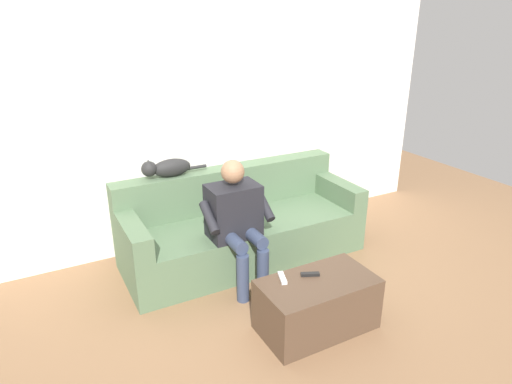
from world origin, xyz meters
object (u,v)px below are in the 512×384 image
(couch, at_px, (241,227))
(person_solo_seated, at_px, (236,217))
(remote_white, at_px, (282,278))
(coffee_table, at_px, (317,304))
(cat_on_backrest, at_px, (167,168))
(remote_black, at_px, (310,274))

(couch, relative_size, person_solo_seated, 2.06)
(remote_white, bearing_deg, coffee_table, 76.34)
(cat_on_backrest, distance_m, remote_black, 1.58)
(couch, height_order, cat_on_backrest, cat_on_backrest)
(person_solo_seated, relative_size, remote_black, 7.97)
(person_solo_seated, bearing_deg, remote_black, 105.80)
(remote_white, relative_size, remote_black, 1.12)
(person_solo_seated, xyz_separation_m, remote_black, (-0.21, 0.76, -0.19))
(person_solo_seated, relative_size, cat_on_backrest, 1.81)
(remote_black, bearing_deg, person_solo_seated, 130.12)
(remote_white, bearing_deg, cat_on_backrest, -145.05)
(coffee_table, xyz_separation_m, cat_on_backrest, (0.59, -1.47, 0.69))
(couch, distance_m, coffee_table, 1.22)
(couch, xyz_separation_m, cat_on_backrest, (0.59, -0.26, 0.60))
(couch, bearing_deg, cat_on_backrest, -23.54)
(couch, xyz_separation_m, remote_white, (0.21, 1.08, 0.12))
(person_solo_seated, bearing_deg, cat_on_backrest, -60.07)
(cat_on_backrest, xyz_separation_m, remote_white, (-0.38, 1.33, -0.49))
(couch, xyz_separation_m, remote_black, (0.01, 1.13, 0.12))
(person_solo_seated, height_order, cat_on_backrest, person_solo_seated)
(couch, height_order, remote_black, couch)
(couch, relative_size, coffee_table, 2.66)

